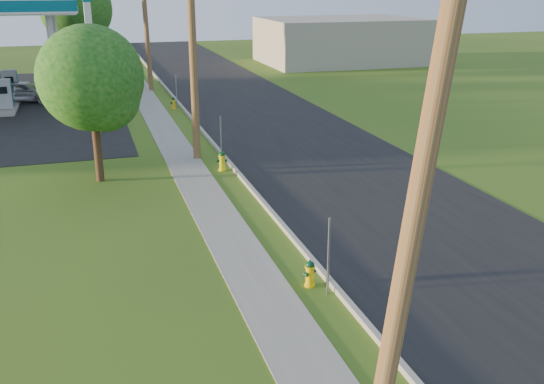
# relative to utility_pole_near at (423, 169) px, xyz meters

# --- Properties ---
(road) EXTENTS (8.00, 120.00, 0.02)m
(road) POSITION_rel_utility_pole_near_xyz_m (5.10, 11.00, -4.79)
(road) COLOR black
(road) RESTS_ON ground
(curb) EXTENTS (0.15, 120.00, 0.15)m
(curb) POSITION_rel_utility_pole_near_xyz_m (1.10, 11.00, -4.73)
(curb) COLOR gray
(curb) RESTS_ON ground
(sidewalk) EXTENTS (1.50, 120.00, 0.03)m
(sidewalk) POSITION_rel_utility_pole_near_xyz_m (-0.65, 11.00, -4.79)
(sidewalk) COLOR gray
(sidewalk) RESTS_ON ground
(utility_pole_near) EXTENTS (1.40, 0.32, 9.48)m
(utility_pole_near) POSITION_rel_utility_pole_near_xyz_m (0.00, 0.00, 0.00)
(utility_pole_near) COLOR brown
(utility_pole_near) RESTS_ON ground
(utility_pole_mid) EXTENTS (1.40, 0.32, 9.80)m
(utility_pole_mid) POSITION_rel_utility_pole_near_xyz_m (-0.00, 18.00, 0.15)
(utility_pole_mid) COLOR brown
(utility_pole_mid) RESTS_ON ground
(utility_pole_far) EXTENTS (1.40, 0.32, 9.50)m
(utility_pole_far) POSITION_rel_utility_pole_near_xyz_m (-0.00, 36.00, 0.00)
(utility_pole_far) COLOR brown
(utility_pole_far) RESTS_ON ground
(sign_post_near) EXTENTS (0.05, 0.04, 2.00)m
(sign_post_near) POSITION_rel_utility_pole_near_xyz_m (0.85, 5.20, -3.80)
(sign_post_near) COLOR gray
(sign_post_near) RESTS_ON ground
(sign_post_mid) EXTENTS (0.05, 0.04, 2.00)m
(sign_post_mid) POSITION_rel_utility_pole_near_xyz_m (0.85, 17.00, -3.80)
(sign_post_mid) COLOR gray
(sign_post_mid) RESTS_ON ground
(sign_post_far) EXTENTS (0.05, 0.04, 2.00)m
(sign_post_far) POSITION_rel_utility_pole_near_xyz_m (0.85, 29.20, -3.80)
(sign_post_far) COLOR gray
(sign_post_far) RESTS_ON ground
(fuel_pump_ne) EXTENTS (1.20, 3.20, 1.90)m
(fuel_pump_ne) POSITION_rel_utility_pole_near_xyz_m (-8.90, 31.00, -4.08)
(fuel_pump_ne) COLOR gray
(fuel_pump_ne) RESTS_ON ground
(fuel_pump_se) EXTENTS (1.20, 3.20, 1.90)m
(fuel_pump_se) POSITION_rel_utility_pole_near_xyz_m (-8.90, 35.00, -4.08)
(fuel_pump_se) COLOR gray
(fuel_pump_se) RESTS_ON ground
(price_pylon) EXTENTS (0.34, 2.04, 6.85)m
(price_pylon) POSITION_rel_utility_pole_near_xyz_m (-3.90, 23.50, 0.63)
(price_pylon) COLOR gray
(price_pylon) RESTS_ON ground
(distant_building) EXTENTS (14.00, 10.00, 4.00)m
(distant_building) POSITION_rel_utility_pole_near_xyz_m (18.60, 46.00, -2.80)
(distant_building) COLOR #9F9588
(distant_building) RESTS_ON ground
(tree_verge) EXTENTS (3.85, 3.85, 5.84)m
(tree_verge) POSITION_rel_utility_pole_near_xyz_m (-4.02, 15.96, -1.05)
(tree_verge) COLOR #352314
(tree_verge) RESTS_ON ground
(tree_lot) EXTENTS (5.22, 5.22, 7.91)m
(tree_lot) POSITION_rel_utility_pole_near_xyz_m (-4.34, 41.43, 0.29)
(tree_lot) COLOR #352314
(tree_lot) RESTS_ON ground
(hydrant_near) EXTENTS (0.37, 0.33, 0.72)m
(hydrant_near) POSITION_rel_utility_pole_near_xyz_m (0.58, 5.71, -4.45)
(hydrant_near) COLOR #EFC005
(hydrant_near) RESTS_ON ground
(hydrant_mid) EXTENTS (0.43, 0.38, 0.83)m
(hydrant_mid) POSITION_rel_utility_pole_near_xyz_m (0.64, 15.94, -4.40)
(hydrant_mid) COLOR yellow
(hydrant_mid) RESTS_ON ground
(hydrant_far) EXTENTS (0.38, 0.34, 0.73)m
(hydrant_far) POSITION_rel_utility_pole_near_xyz_m (0.59, 28.88, -4.44)
(hydrant_far) COLOR gold
(hydrant_far) RESTS_ON ground
(car_silver) EXTENTS (4.19, 2.58, 1.33)m
(car_silver) POSITION_rel_utility_pole_near_xyz_m (-8.03, 33.92, -4.14)
(car_silver) COLOR #ACADB2
(car_silver) RESTS_ON ground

